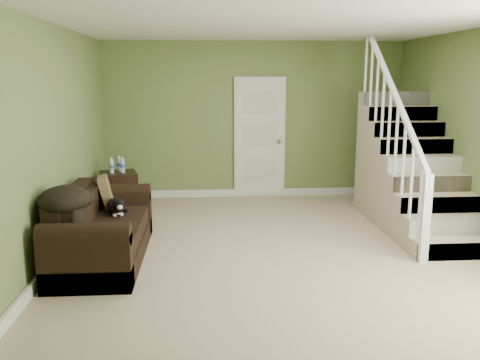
{
  "coord_description": "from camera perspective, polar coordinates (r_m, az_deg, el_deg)",
  "views": [
    {
      "loc": [
        -0.84,
        -5.79,
        2.0
      ],
      "look_at": [
        -0.41,
        0.17,
        0.8
      ],
      "focal_mm": 38.0,
      "sensor_mm": 36.0,
      "label": 1
    }
  ],
  "objects": [
    {
      "name": "cat",
      "position": [
        6.11,
        -13.83,
        -2.9
      ],
      "size": [
        0.34,
        0.53,
        0.26
      ],
      "rotation": [
        0.0,
        0.0,
        0.37
      ],
      "color": "black",
      "rests_on": "sofa"
    },
    {
      "name": "throw_pillow",
      "position": [
        6.46,
        -14.71,
        -1.52
      ],
      "size": [
        0.28,
        0.46,
        0.44
      ],
      "primitive_type": "cube",
      "rotation": [
        0.0,
        -0.24,
        0.17
      ],
      "color": "#462A1C",
      "rests_on": "sofa"
    },
    {
      "name": "side_table",
      "position": [
        7.85,
        -13.41,
        -1.31
      ],
      "size": [
        0.63,
        0.63,
        0.85
      ],
      "rotation": [
        0.0,
        0.0,
        0.25
      ],
      "color": "black",
      "rests_on": "floor"
    },
    {
      "name": "throw_blanket",
      "position": [
        5.35,
        -19.18,
        -2.06
      ],
      "size": [
        0.6,
        0.73,
        0.27
      ],
      "primitive_type": "ellipsoid",
      "rotation": [
        0.0,
        0.0,
        -0.19
      ],
      "color": "black",
      "rests_on": "sofa"
    },
    {
      "name": "staircase",
      "position": [
        7.45,
        18.36,
        0.29
      ],
      "size": [
        1.0,
        2.51,
        2.82
      ],
      "color": "tan",
      "rests_on": "floor"
    },
    {
      "name": "banana",
      "position": [
        5.48,
        -13.56,
        -5.34
      ],
      "size": [
        0.08,
        0.19,
        0.05
      ],
      "primitive_type": "ellipsoid",
      "rotation": [
        0.0,
        0.0,
        0.13
      ],
      "color": "gold",
      "rests_on": "sofa"
    },
    {
      "name": "baseboard_back",
      "position": [
        8.77,
        1.52,
        -1.4
      ],
      "size": [
        5.0,
        0.04,
        0.12
      ],
      "primitive_type": "cube",
      "color": "white",
      "rests_on": "floor"
    },
    {
      "name": "door",
      "position": [
        8.6,
        2.23,
        4.75
      ],
      "size": [
        0.86,
        0.12,
        2.02
      ],
      "color": "white",
      "rests_on": "floor"
    },
    {
      "name": "baseboard_left",
      "position": [
        6.32,
        -18.97,
        -7.15
      ],
      "size": [
        0.04,
        5.5,
        0.12
      ],
      "primitive_type": "cube",
      "color": "white",
      "rests_on": "floor"
    },
    {
      "name": "ceiling",
      "position": [
        5.88,
        4.35,
        17.21
      ],
      "size": [
        5.0,
        5.5,
        0.01
      ],
      "primitive_type": "cube",
      "color": "white",
      "rests_on": "wall_back"
    },
    {
      "name": "wall_back",
      "position": [
        8.61,
        1.54,
        6.72
      ],
      "size": [
        5.0,
        0.04,
        2.6
      ],
      "primitive_type": "cube",
      "color": "olive",
      "rests_on": "floor"
    },
    {
      "name": "wall_front",
      "position": [
        3.23,
        11.1,
        -1.41
      ],
      "size": [
        5.0,
        0.04,
        2.6
      ],
      "primitive_type": "cube",
      "color": "olive",
      "rests_on": "floor"
    },
    {
      "name": "baseboard_right",
      "position": [
        6.94,
        24.73,
        -5.92
      ],
      "size": [
        0.04,
        5.5,
        0.12
      ],
      "primitive_type": "cube",
      "color": "white",
      "rests_on": "floor"
    },
    {
      "name": "sofa",
      "position": [
        5.9,
        -15.46,
        -5.79
      ],
      "size": [
        0.86,
        2.0,
        0.79
      ],
      "color": "black",
      "rests_on": "floor"
    },
    {
      "name": "wall_left",
      "position": [
        6.06,
        -20.01,
        4.06
      ],
      "size": [
        0.04,
        5.5,
        2.6
      ],
      "primitive_type": "cube",
      "color": "olive",
      "rests_on": "floor"
    },
    {
      "name": "floor",
      "position": [
        6.18,
        3.98,
        -7.53
      ],
      "size": [
        5.0,
        5.5,
        0.01
      ],
      "primitive_type": "cube",
      "color": "tan",
      "rests_on": "ground"
    }
  ]
}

